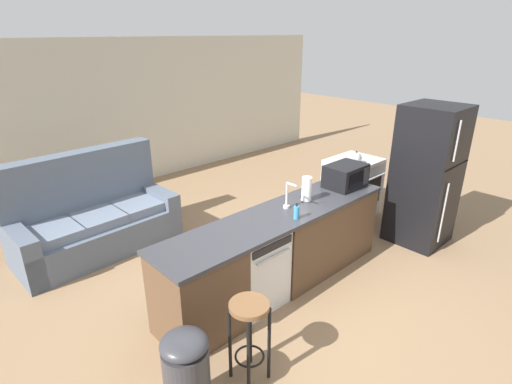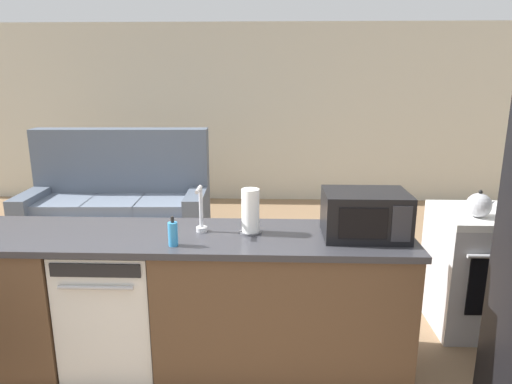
{
  "view_description": "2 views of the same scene",
  "coord_description": "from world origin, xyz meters",
  "px_view_note": "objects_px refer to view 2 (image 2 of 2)",
  "views": [
    {
      "loc": [
        -2.64,
        -2.61,
        2.69
      ],
      "look_at": [
        0.42,
        0.66,
        0.88
      ],
      "focal_mm": 28.0,
      "sensor_mm": 36.0,
      "label": 1
    },
    {
      "loc": [
        0.75,
        -2.66,
        1.85
      ],
      "look_at": [
        0.63,
        0.68,
        1.0
      ],
      "focal_mm": 32.0,
      "sensor_mm": 36.0,
      "label": 2
    }
  ],
  "objects_px": {
    "dishwasher": "(117,303)",
    "kettle": "(479,205)",
    "microwave": "(365,214)",
    "paper_towel_roll": "(250,212)",
    "stove_range": "(486,270)",
    "couch": "(120,208)",
    "soap_bottle": "(173,234)"
  },
  "relations": [
    {
      "from": "microwave",
      "to": "soap_bottle",
      "type": "bearing_deg",
      "value": -170.03
    },
    {
      "from": "soap_bottle",
      "to": "kettle",
      "type": "distance_m",
      "value": 2.09
    },
    {
      "from": "kettle",
      "to": "soap_bottle",
      "type": "bearing_deg",
      "value": -162.7
    },
    {
      "from": "dishwasher",
      "to": "paper_towel_roll",
      "type": "distance_m",
      "value": 1.07
    },
    {
      "from": "stove_range",
      "to": "kettle",
      "type": "distance_m",
      "value": 0.57
    },
    {
      "from": "microwave",
      "to": "paper_towel_roll",
      "type": "height_order",
      "value": "paper_towel_roll"
    },
    {
      "from": "dishwasher",
      "to": "kettle",
      "type": "bearing_deg",
      "value": 9.85
    },
    {
      "from": "microwave",
      "to": "dishwasher",
      "type": "bearing_deg",
      "value": 179.95
    },
    {
      "from": "soap_bottle",
      "to": "couch",
      "type": "height_order",
      "value": "couch"
    },
    {
      "from": "soap_bottle",
      "to": "couch",
      "type": "bearing_deg",
      "value": 115.26
    },
    {
      "from": "kettle",
      "to": "couch",
      "type": "relative_size",
      "value": 0.1
    },
    {
      "from": "stove_range",
      "to": "kettle",
      "type": "height_order",
      "value": "kettle"
    },
    {
      "from": "microwave",
      "to": "paper_towel_roll",
      "type": "relative_size",
      "value": 1.77
    },
    {
      "from": "microwave",
      "to": "paper_towel_roll",
      "type": "xyz_separation_m",
      "value": [
        -0.7,
        0.04,
        -0.0
      ]
    },
    {
      "from": "kettle",
      "to": "microwave",
      "type": "bearing_deg",
      "value": -153.98
    },
    {
      "from": "microwave",
      "to": "paper_towel_roll",
      "type": "distance_m",
      "value": 0.7
    },
    {
      "from": "microwave",
      "to": "couch",
      "type": "distance_m",
      "value": 3.3
    },
    {
      "from": "dishwasher",
      "to": "paper_towel_roll",
      "type": "bearing_deg",
      "value": 2.33
    },
    {
      "from": "stove_range",
      "to": "microwave",
      "type": "xyz_separation_m",
      "value": [
        -1.03,
        -0.55,
        0.59
      ]
    },
    {
      "from": "soap_bottle",
      "to": "couch",
      "type": "relative_size",
      "value": 0.09
    },
    {
      "from": "stove_range",
      "to": "couch",
      "type": "height_order",
      "value": "couch"
    },
    {
      "from": "stove_range",
      "to": "couch",
      "type": "xyz_separation_m",
      "value": [
        -3.33,
        1.73,
        -0.06
      ]
    },
    {
      "from": "dishwasher",
      "to": "microwave",
      "type": "height_order",
      "value": "microwave"
    },
    {
      "from": "paper_towel_roll",
      "to": "kettle",
      "type": "xyz_separation_m",
      "value": [
        1.56,
        0.39,
        -0.05
      ]
    },
    {
      "from": "soap_bottle",
      "to": "couch",
      "type": "xyz_separation_m",
      "value": [
        -1.17,
        2.48,
        -0.58
      ]
    },
    {
      "from": "dishwasher",
      "to": "soap_bottle",
      "type": "relative_size",
      "value": 4.77
    },
    {
      "from": "stove_range",
      "to": "microwave",
      "type": "distance_m",
      "value": 1.31
    },
    {
      "from": "dishwasher",
      "to": "soap_bottle",
      "type": "xyz_separation_m",
      "value": [
        0.43,
        -0.2,
        0.55
      ]
    },
    {
      "from": "dishwasher",
      "to": "stove_range",
      "type": "bearing_deg",
      "value": 11.91
    },
    {
      "from": "stove_range",
      "to": "kettle",
      "type": "relative_size",
      "value": 4.39
    },
    {
      "from": "soap_bottle",
      "to": "kettle",
      "type": "height_order",
      "value": "kettle"
    },
    {
      "from": "dishwasher",
      "to": "soap_bottle",
      "type": "distance_m",
      "value": 0.73
    }
  ]
}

